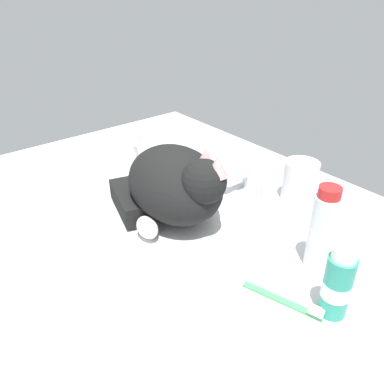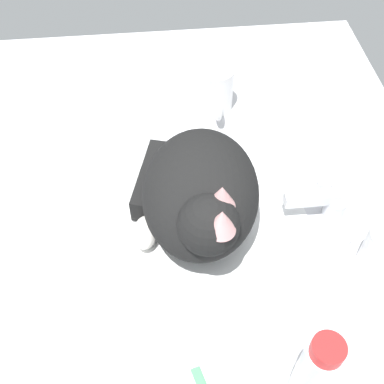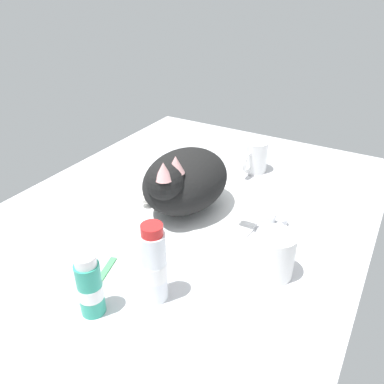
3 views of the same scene
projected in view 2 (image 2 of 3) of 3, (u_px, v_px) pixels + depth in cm
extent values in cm
cube|color=silver|center=(200.00, 229.00, 77.40)|extent=(110.00, 82.50, 3.00)
cylinder|color=white|center=(200.00, 222.00, 75.87)|extent=(34.54, 34.54, 0.92)
cylinder|color=silver|center=(335.00, 206.00, 76.30)|extent=(3.60, 3.60, 3.40)
cube|color=silver|center=(312.00, 198.00, 73.93)|extent=(2.00, 8.60, 2.00)
cylinder|color=silver|center=(324.00, 183.00, 80.32)|extent=(2.80, 2.80, 1.80)
cylinder|color=silver|center=(344.00, 237.00, 73.52)|extent=(2.80, 2.80, 1.80)
ellipsoid|color=black|center=(200.00, 192.00, 70.00)|extent=(24.78, 20.14, 14.17)
sphere|color=black|center=(209.00, 225.00, 61.62)|extent=(9.42, 9.42, 8.34)
ellipsoid|color=white|center=(209.00, 224.00, 64.32)|extent=(6.01, 5.30, 4.59)
cone|color=#DB9E9E|center=(222.00, 197.00, 60.00)|extent=(4.24, 4.24, 3.75)
cone|color=#DB9E9E|center=(222.00, 221.00, 57.65)|extent=(4.24, 4.24, 3.75)
cube|color=black|center=(154.00, 180.00, 77.93)|extent=(14.71, 8.04, 4.29)
ellipsoid|color=white|center=(145.00, 233.00, 71.72)|extent=(6.05, 4.35, 3.86)
cylinder|color=white|center=(214.00, 88.00, 90.64)|extent=(7.19, 7.19, 8.80)
torus|color=white|center=(218.00, 105.00, 87.65)|extent=(5.93, 1.00, 5.93)
cylinder|color=white|center=(313.00, 375.00, 54.70)|extent=(4.29, 4.29, 13.52)
cylinder|color=white|center=(312.00, 377.00, 55.23)|extent=(4.37, 4.37, 3.38)
cylinder|color=red|center=(328.00, 350.00, 48.74)|extent=(3.65, 3.65, 1.80)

